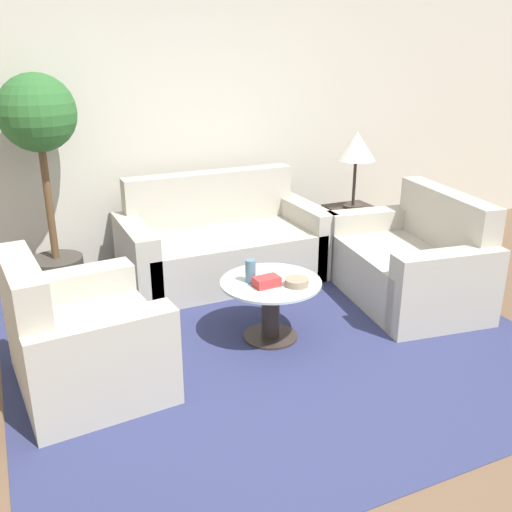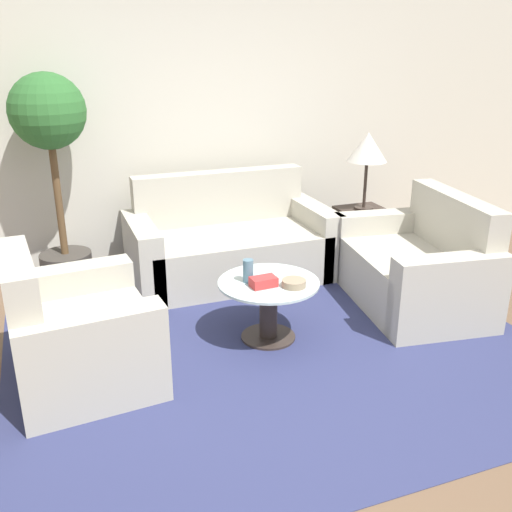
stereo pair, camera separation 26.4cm
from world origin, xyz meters
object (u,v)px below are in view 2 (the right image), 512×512
(table_lamp, at_px, (368,149))
(vase, at_px, (248,271))
(bowl, at_px, (294,283))
(book_stack, at_px, (263,282))
(armchair, at_px, (72,338))
(potted_plant, at_px, (52,150))
(sofa_main, at_px, (229,245))
(loveseat, at_px, (419,269))
(coffee_table, at_px, (268,302))

(table_lamp, bearing_deg, vase, -145.27)
(bowl, distance_m, book_stack, 0.21)
(armchair, bearing_deg, vase, -89.34)
(potted_plant, relative_size, vase, 11.05)
(table_lamp, relative_size, potted_plant, 0.40)
(sofa_main, bearing_deg, armchair, -137.89)
(loveseat, xyz_separation_m, table_lamp, (0.06, 1.00, 0.81))
(table_lamp, relative_size, bowl, 4.37)
(book_stack, bearing_deg, sofa_main, 78.28)
(table_lamp, height_order, bowl, table_lamp)
(sofa_main, xyz_separation_m, loveseat, (1.26, -1.12, 0.00))
(armchair, xyz_separation_m, bowl, (1.47, -0.07, 0.18))
(coffee_table, xyz_separation_m, book_stack, (-0.07, -0.07, 0.19))
(coffee_table, xyz_separation_m, vase, (-0.13, 0.05, 0.24))
(table_lamp, bearing_deg, coffee_table, -141.68)
(coffee_table, distance_m, book_stack, 0.21)
(vase, bearing_deg, loveseat, 3.40)
(book_stack, bearing_deg, armchair, 176.38)
(vase, bearing_deg, table_lamp, 34.73)
(loveseat, relative_size, table_lamp, 2.01)
(sofa_main, height_order, vase, sofa_main)
(armchair, distance_m, potted_plant, 1.78)
(bowl, bearing_deg, sofa_main, 90.39)
(sofa_main, relative_size, coffee_table, 2.50)
(loveseat, xyz_separation_m, book_stack, (-1.45, -0.20, 0.19))
(armchair, xyz_separation_m, table_lamp, (2.78, 1.21, 0.81))
(book_stack, bearing_deg, loveseat, 4.23)
(armchair, relative_size, potted_plant, 0.58)
(coffee_table, xyz_separation_m, potted_plant, (-1.29, 1.45, 0.92))
(coffee_table, height_order, book_stack, book_stack)
(loveseat, height_order, bowl, loveseat)
(sofa_main, distance_m, loveseat, 1.68)
(sofa_main, distance_m, armchair, 1.97)
(coffee_table, bearing_deg, table_lamp, 38.32)
(armchair, bearing_deg, sofa_main, -52.75)
(armchair, distance_m, vase, 1.24)
(table_lamp, bearing_deg, book_stack, -141.34)
(sofa_main, xyz_separation_m, bowl, (0.01, -1.40, 0.18))
(armchair, xyz_separation_m, potted_plant, (0.05, 1.52, 0.92))
(table_lamp, bearing_deg, sofa_main, 174.96)
(sofa_main, height_order, loveseat, sofa_main)
(potted_plant, bearing_deg, armchair, -91.91)
(coffee_table, distance_m, bowl, 0.27)
(vase, bearing_deg, armchair, -174.48)
(loveseat, bearing_deg, coffee_table, -76.17)
(vase, distance_m, bowl, 0.33)
(armchair, relative_size, bowl, 6.33)
(table_lamp, bearing_deg, bowl, -135.66)
(coffee_table, bearing_deg, bowl, -48.27)
(table_lamp, height_order, book_stack, table_lamp)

